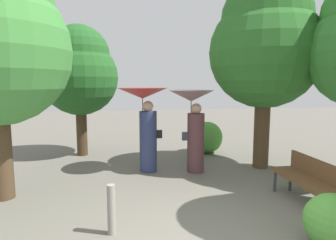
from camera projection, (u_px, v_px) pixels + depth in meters
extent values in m
cylinder|color=navy|center=(148.00, 141.00, 7.20)|extent=(0.43, 0.43, 1.51)
sphere|color=tan|center=(148.00, 106.00, 7.09)|extent=(0.27, 0.27, 0.27)
cylinder|color=#333338|center=(143.00, 116.00, 7.10)|extent=(0.02, 0.02, 0.83)
cone|color=#B22D2D|center=(143.00, 93.00, 7.03)|extent=(1.23, 1.23, 0.26)
cube|color=black|center=(159.00, 134.00, 7.21)|extent=(0.14, 0.10, 0.20)
cylinder|color=#563338|center=(196.00, 143.00, 7.14)|extent=(0.42, 0.42, 1.46)
sphere|color=tan|center=(196.00, 109.00, 7.03)|extent=(0.26, 0.26, 0.26)
cylinder|color=#333338|center=(191.00, 118.00, 7.04)|extent=(0.02, 0.02, 0.80)
cone|color=gray|center=(191.00, 96.00, 6.98)|extent=(1.09, 1.09, 0.27)
cube|color=#333342|center=(185.00, 136.00, 7.08)|extent=(0.14, 0.10, 0.20)
cylinder|color=#38383D|center=(275.00, 181.00, 5.88)|extent=(0.06, 0.06, 0.44)
cylinder|color=#38383D|center=(290.00, 180.00, 5.93)|extent=(0.06, 0.06, 0.44)
cylinder|color=#38383D|center=(319.00, 209.00, 4.56)|extent=(0.06, 0.06, 0.44)
cube|color=brown|center=(304.00, 180.00, 5.22)|extent=(0.45, 1.50, 0.08)
cube|color=brown|center=(316.00, 169.00, 5.23)|extent=(0.07, 1.50, 0.35)
cylinder|color=#42301E|center=(81.00, 104.00, 8.71)|extent=(0.32, 0.32, 3.15)
sphere|color=#235B23|center=(80.00, 77.00, 8.61)|extent=(2.26, 2.26, 2.26)
sphere|color=#235B23|center=(79.00, 56.00, 8.53)|extent=(1.81, 1.81, 1.81)
cylinder|color=#4C3823|center=(263.00, 92.00, 7.38)|extent=(0.39, 0.39, 3.94)
sphere|color=#2D6B28|center=(265.00, 53.00, 7.26)|extent=(2.78, 2.78, 2.78)
sphere|color=#2D6B28|center=(266.00, 20.00, 7.16)|extent=(2.23, 2.23, 2.23)
sphere|color=#4C9338|center=(207.00, 137.00, 9.14)|extent=(0.99, 0.99, 0.99)
sphere|color=#4C9338|center=(333.00, 222.00, 3.83)|extent=(0.75, 0.75, 0.75)
cylinder|color=gray|center=(111.00, 210.00, 4.20)|extent=(0.12, 0.12, 0.75)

